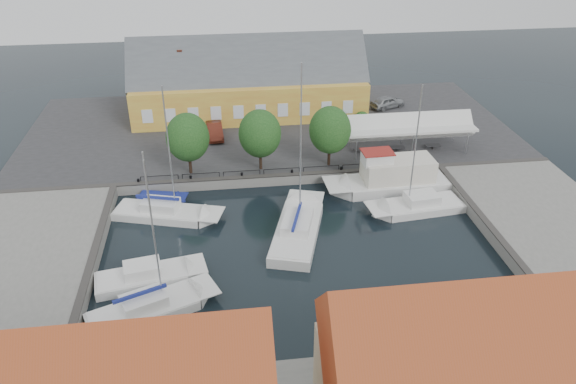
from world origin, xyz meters
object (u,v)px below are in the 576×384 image
object	(u,v)px
launch_nw	(162,200)
launch_sw	(119,347)
car_red	(215,131)
west_boat_c	(148,278)
center_sailboat	(298,230)
west_boat_a	(166,214)
east_boat_a	(417,208)
trawler	(391,180)
warehouse	(244,85)
tent_canopy	(408,127)
west_boat_d	(151,310)
car_silver	(388,102)

from	to	relation	value
launch_nw	launch_sw	bearing A→B (deg)	-94.51
car_red	west_boat_c	xyz separation A→B (m)	(-5.50, -24.41, -1.53)
center_sailboat	west_boat_a	distance (m)	12.19
west_boat_a	launch_sw	distance (m)	16.26
east_boat_a	launch_nw	world-z (taller)	east_boat_a
trawler	launch_nw	xyz separation A→B (m)	(-22.19, 0.62, -0.93)
launch_nw	warehouse	bearing A→B (deg)	65.11
warehouse	tent_canopy	world-z (taller)	warehouse
east_boat_a	launch_sw	xyz separation A→B (m)	(-24.97, -14.33, -0.17)
launch_sw	tent_canopy	bearing A→B (deg)	42.62
west_boat_c	launch_sw	world-z (taller)	west_boat_c
car_red	west_boat_c	bearing A→B (deg)	-106.12
west_boat_c	launch_sw	size ratio (longest dim) A/B	2.01
west_boat_c	launch_nw	world-z (taller)	west_boat_c
center_sailboat	trawler	xyz separation A→B (m)	(10.19, 6.69, 0.65)
tent_canopy	launch_nw	bearing A→B (deg)	-167.07
east_boat_a	west_boat_d	xyz separation A→B (m)	(-23.16, -11.11, 0.01)
center_sailboat	west_boat_c	size ratio (longest dim) A/B	1.35
car_silver	launch_nw	xyz separation A→B (m)	(-27.39, -18.59, -1.70)
west_boat_a	launch_sw	size ratio (longest dim) A/B	2.30
east_boat_a	trawler	bearing A→B (deg)	106.61
car_silver	west_boat_a	bearing A→B (deg)	107.78
center_sailboat	west_boat_a	size ratio (longest dim) A/B	1.17
center_sailboat	launch_nw	xyz separation A→B (m)	(-12.01, 7.32, -0.27)
warehouse	center_sailboat	size ratio (longest dim) A/B	1.88
center_sailboat	launch_sw	xyz separation A→B (m)	(-13.52, -11.87, -0.27)
car_silver	west_boat_a	size ratio (longest dim) A/B	0.36
trawler	west_boat_c	bearing A→B (deg)	-152.44
west_boat_d	tent_canopy	bearing A→B (deg)	40.67
east_boat_a	west_boat_c	size ratio (longest dim) A/B	1.12
trawler	west_boat_c	xyz separation A→B (m)	(-22.37, -11.67, -0.76)
warehouse	launch_nw	distance (m)	22.23
car_silver	west_boat_a	distance (m)	34.49
west_boat_a	east_boat_a	bearing A→B (deg)	-4.47
car_silver	west_boat_a	xyz separation A→B (m)	(-26.80, -21.66, -1.52)
center_sailboat	east_boat_a	distance (m)	11.71
launch_sw	east_boat_a	bearing A→B (deg)	29.85
car_silver	east_boat_a	world-z (taller)	east_boat_a
center_sailboat	car_red	bearing A→B (deg)	108.97
warehouse	launch_sw	xyz separation A→B (m)	(-10.69, -38.96, -4.34)
car_red	east_boat_a	size ratio (longest dim) A/B	0.38
car_silver	east_boat_a	bearing A→B (deg)	149.33
warehouse	car_red	bearing A→B (deg)	-116.69
car_silver	west_boat_d	xyz separation A→B (m)	(-27.09, -34.56, -1.52)
tent_canopy	east_boat_a	xyz separation A→B (m)	(-2.31, -10.78, -3.42)
trawler	east_boat_a	size ratio (longest dim) A/B	0.98
tent_canopy	west_boat_c	xyz separation A→B (m)	(-25.95, -18.21, -3.42)
warehouse	trawler	world-z (taller)	warehouse
warehouse	west_boat_d	bearing A→B (deg)	-103.95
east_boat_a	launch_sw	distance (m)	28.79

